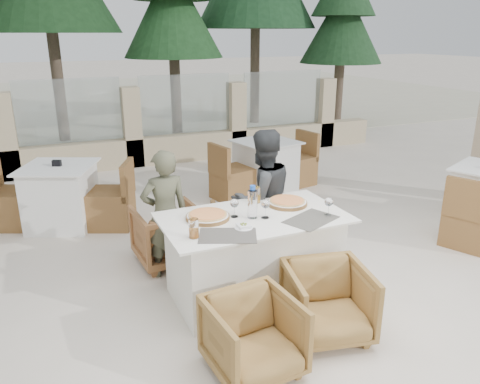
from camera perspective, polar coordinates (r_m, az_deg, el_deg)
name	(u,v)px	position (r m, az deg, el deg)	size (l,w,h in m)	color
ground	(242,295)	(4.39, 0.19, -12.39)	(80.00, 80.00, 0.00)	beige
sand_patch	(82,101)	(17.65, -18.75, 10.46)	(30.00, 16.00, 0.01)	beige
perimeter_wall_far	(132,122)	(8.50, -13.07, 8.36)	(10.00, 0.34, 1.60)	#C9B58D
pine_centre	(173,22)	(11.06, -8.22, 19.82)	(2.20, 2.20, 5.00)	#204C22
pine_far_right	(342,34)	(12.16, 12.30, 18.31)	(1.98, 1.98, 4.50)	#1E4321
dining_table	(253,257)	(4.21, 1.65, -7.87)	(1.60, 0.90, 0.77)	white
placemat_near_left	(228,235)	(3.68, -1.51, -5.32)	(0.45, 0.30, 0.00)	#544E48
placemat_near_right	(311,220)	(4.02, 8.65, -3.34)	(0.45, 0.30, 0.00)	#57534B
pizza_left	(208,216)	(4.00, -3.96, -2.95)	(0.38, 0.38, 0.05)	#F25521
pizza_right	(287,202)	(4.34, 5.77, -1.24)	(0.37, 0.37, 0.05)	#EA4E1F
water_bottle	(253,202)	(3.97, 1.54, -1.20)	(0.08, 0.08, 0.29)	#C2DFFF
wine_glass_centre	(234,207)	(4.01, -0.69, -1.83)	(0.08, 0.08, 0.18)	white
wine_glass_near	(265,208)	(3.99, 3.12, -1.95)	(0.08, 0.08, 0.18)	white
wine_glass_corner	(329,206)	(4.11, 10.75, -1.64)	(0.08, 0.08, 0.18)	silver
beer_glass_left	(194,228)	(3.63, -5.66, -4.43)	(0.08, 0.08, 0.15)	orange
beer_glass_right	(256,195)	(4.36, 2.02, -0.35)	(0.07, 0.07, 0.15)	orange
olive_dish	(244,226)	(3.80, 0.44, -4.14)	(0.11, 0.11, 0.04)	white
armchair_far_left	(168,235)	(4.91, -8.80, -5.14)	(0.64, 0.66, 0.60)	#9A6338
armchair_far_right	(246,232)	(4.91, 0.70, -4.89)	(0.64, 0.66, 0.60)	brown
armchair_near_left	(254,337)	(3.39, 1.66, -17.23)	(0.59, 0.61, 0.56)	olive
armchair_near_right	(328,302)	(3.80, 10.62, -13.05)	(0.62, 0.63, 0.58)	olive
diner_left	(165,214)	(4.53, -9.11, -2.69)	(0.46, 0.30, 1.26)	#53533D
diner_right	(262,198)	(4.69, 2.74, -0.79)	(0.68, 0.53, 1.40)	#343739
bg_table_a	(61,196)	(6.11, -20.97, -0.50)	(1.64, 0.82, 0.77)	white
bg_table_b	(266,166)	(7.00, 3.15, 3.13)	(1.64, 0.82, 0.77)	silver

